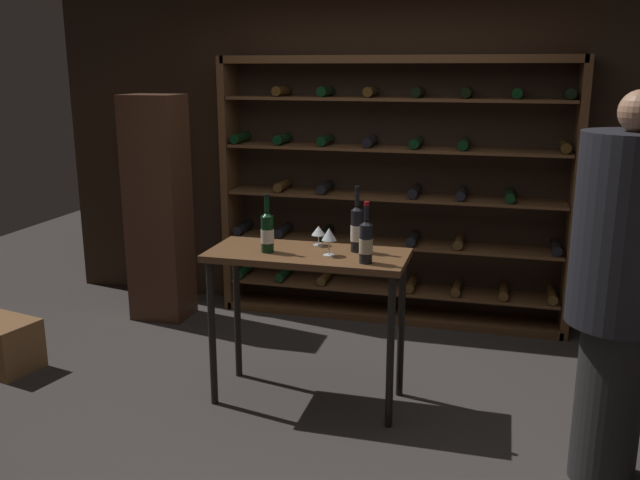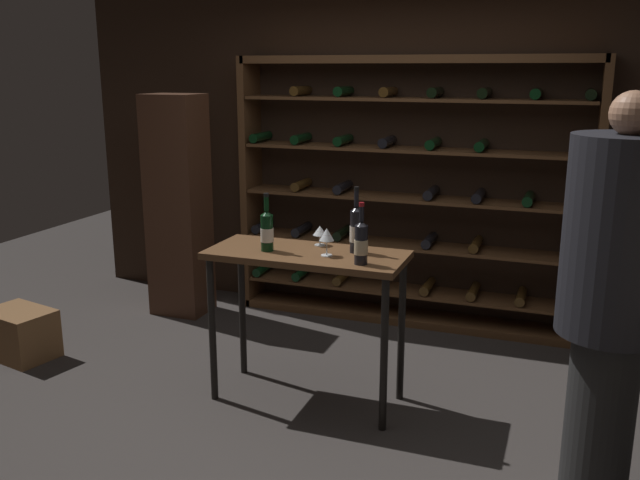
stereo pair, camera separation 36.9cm
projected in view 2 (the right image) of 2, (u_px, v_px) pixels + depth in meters
The scene contains 12 objects.
ground_plane at pixel (314, 414), 4.10m from camera, with size 9.87×9.87×0.00m, color #383330.
back_wall at pixel (399, 143), 5.51m from camera, with size 5.64×0.10×2.85m, color #332319.
wine_rack at pixel (408, 194), 5.37m from camera, with size 2.79×0.32×2.10m.
tasting_table at pixel (307, 272), 4.09m from camera, with size 1.18×0.51×0.95m.
person_guest_blue_shirt at pixel (614, 285), 3.08m from camera, with size 0.49×0.49×1.92m.
wine_crate at pixel (20, 334), 4.87m from camera, with size 0.48×0.34×0.35m, color brown.
display_cabinet at pixel (178, 206), 5.62m from camera, with size 0.44×0.36×1.81m, color #4C2D1E.
wine_bottle_green_slim at pixel (361, 242), 3.77m from camera, with size 0.08×0.08×0.35m.
wine_bottle_black_capsule at pixel (267, 230), 4.05m from camera, with size 0.08×0.08×0.35m.
wine_bottle_gold_foil at pixel (356, 229), 4.01m from camera, with size 0.07×0.07×0.39m.
wine_glass_stemmed_right at pixel (320, 231), 4.18m from camera, with size 0.09×0.09×0.12m.
wine_glass_stemmed_center at pixel (327, 235), 3.94m from camera, with size 0.09×0.09×0.17m.
Camera 2 is at (1.33, -3.47, 2.01)m, focal length 38.44 mm.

